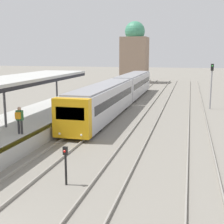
# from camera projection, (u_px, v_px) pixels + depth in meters

# --- Properties ---
(platform_canopy) EXTENTS (4.00, 20.76, 3.17)m
(platform_canopy) POSITION_uv_depth(u_px,v_px,m) (4.00, 81.00, 20.09)
(platform_canopy) COLOR beige
(platform_canopy) RESTS_ON station_platform
(person_on_platform) EXTENTS (0.40, 0.40, 1.66)m
(person_on_platform) POSITION_uv_depth(u_px,v_px,m) (19.00, 118.00, 18.72)
(person_on_platform) COLOR #2D2D33
(person_on_platform) RESTS_ON station_platform
(train_near) EXTENTS (2.53, 30.50, 3.00)m
(train_near) POSITION_uv_depth(u_px,v_px,m) (121.00, 90.00, 34.55)
(train_near) COLOR gold
(train_near) RESTS_ON ground_plane
(signal_post_near) EXTENTS (0.20, 0.21, 1.76)m
(signal_post_near) POSITION_uv_depth(u_px,v_px,m) (66.00, 161.00, 13.63)
(signal_post_near) COLOR black
(signal_post_near) RESTS_ON ground_plane
(signal_mast_far) EXTENTS (0.28, 0.29, 4.67)m
(signal_mast_far) POSITION_uv_depth(u_px,v_px,m) (211.00, 81.00, 31.96)
(signal_mast_far) COLOR gray
(signal_mast_far) RESTS_ON ground_plane
(distant_domed_building) EXTENTS (5.02, 5.02, 11.74)m
(distant_domed_building) POSITION_uv_depth(u_px,v_px,m) (135.00, 54.00, 60.76)
(distant_domed_building) COLOR #89705B
(distant_domed_building) RESTS_ON ground_plane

